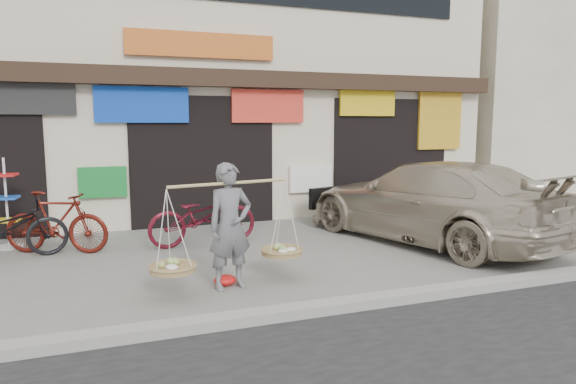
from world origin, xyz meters
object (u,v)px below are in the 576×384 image
object	(u,v)px
bike_1	(56,222)
bike_2	(203,216)
suv	(429,201)
display_rack	(7,212)
bike_0	(3,229)
street_vendor	(230,231)

from	to	relation	value
bike_1	bike_2	distance (m)	2.40
bike_2	suv	bearing A→B (deg)	-113.04
bike_2	display_rack	bearing A→B (deg)	66.90
bike_2	suv	xyz separation A→B (m)	(3.92, -1.12, 0.22)
bike_0	display_rack	world-z (taller)	display_rack
suv	street_vendor	bearing A→B (deg)	3.00
suv	bike_0	bearing A→B (deg)	-25.41
bike_1	display_rack	xyz separation A→B (m)	(-0.81, 0.68, 0.11)
bike_0	suv	xyz separation A→B (m)	(7.07, -1.19, 0.24)
bike_0	display_rack	distance (m)	0.86
bike_2	bike_1	bearing A→B (deg)	77.28
street_vendor	display_rack	distance (m)	4.60
bike_0	bike_2	distance (m)	3.14
street_vendor	bike_2	distance (m)	2.52
suv	display_rack	bearing A→B (deg)	-31.85
bike_0	bike_1	xyz separation A→B (m)	(0.75, 0.17, 0.03)
street_vendor	bike_1	size ratio (longest dim) A/B	1.20
bike_0	suv	size ratio (longest dim) A/B	0.35
bike_0	display_rack	size ratio (longest dim) A/B	1.21
street_vendor	bike_2	xyz separation A→B (m)	(0.12, 2.50, -0.25)
bike_1	bike_0	bearing A→B (deg)	125.56
bike_2	display_rack	size ratio (longest dim) A/B	1.24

